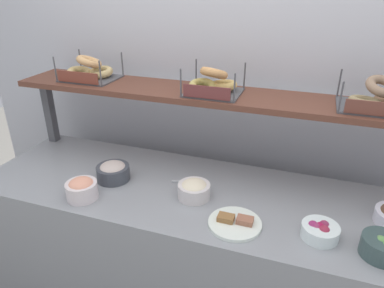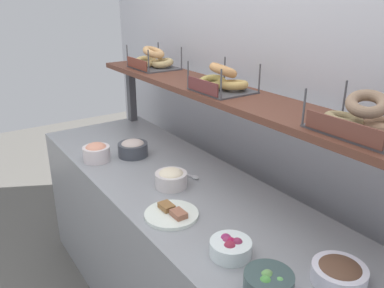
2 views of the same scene
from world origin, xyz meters
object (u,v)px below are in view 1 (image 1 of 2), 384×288
Objects in this scene: bowl_tuna_salad at (113,171)px; serving_plate_white at (235,223)px; bowl_potato_salad at (194,189)px; bagel_basket_plain at (90,71)px; bowl_lox_spread at (82,189)px; serving_spoon_near_plate at (195,181)px; bagel_basket_sesame at (213,84)px; bagel_basket_everything at (379,99)px; bowl_beet_salad at (320,231)px; bowl_veggie_mix at (382,247)px.

serving_plate_white is at bearing -13.16° from bowl_tuna_salad.
bagel_basket_plain reaches higher than bowl_potato_salad.
bowl_lox_spread reaches higher than serving_spoon_near_plate.
bowl_potato_salad is 0.91× the size of bowl_tuna_salad.
bagel_basket_plain is at bearing 132.89° from bowl_tuna_salad.
bagel_basket_sesame reaches higher than serving_plate_white.
serving_plate_white is 0.68× the size of bagel_basket_everything.
bowl_tuna_salad is at bearing 75.76° from bowl_lox_spread.
bagel_basket_plain is (-0.70, 0.20, 0.47)m from serving_spoon_near_plate.
bowl_potato_salad is at bearing -89.19° from bagel_basket_sesame.
bagel_basket_plain is 1.49m from bagel_basket_everything.
bowl_tuna_salad reaches higher than serving_spoon_near_plate.
bagel_basket_sesame is at bearing -2.29° from bagel_basket_plain.
bowl_tuna_salad is at bearing 166.84° from serving_plate_white.
bowl_beet_salad is at bearing -10.23° from bowl_potato_salad.
bagel_basket_sesame is (0.04, 0.17, 0.47)m from serving_spoon_near_plate.
bowl_lox_spread is 0.99× the size of bowl_beet_salad.
bowl_beet_salad is 0.54× the size of bagel_basket_sesame.
serving_spoon_near_plate is at bearing 135.20° from serving_plate_white.
bowl_tuna_salad is 0.61× the size of bagel_basket_sesame.
bowl_potato_salad is 1.00× the size of bowl_veggie_mix.
bowl_potato_salad is 0.68× the size of serving_plate_white.
bowl_potato_salad reaches higher than bowl_beet_salad.
bowl_beet_salad is (1.08, 0.08, -0.02)m from bowl_lox_spread.
bowl_veggie_mix is 1.26m from bowl_tuna_salad.
bowl_lox_spread reaches higher than bowl_beet_salad.
bowl_veggie_mix is at bearing -83.61° from bagel_basket_everything.
bowl_lox_spread is (-0.50, -0.18, 0.01)m from bowl_potato_salad.
bagel_basket_sesame is at bearing 144.98° from bowl_beet_salad.
bagel_basket_sesame reaches higher than serving_spoon_near_plate.
bowl_veggie_mix is 1.67m from bagel_basket_plain.
bagel_basket_everything is (0.51, 0.46, 0.47)m from serving_plate_white.
serving_plate_white is (-0.56, -0.00, -0.03)m from bowl_veggie_mix.
bagel_basket_everything is at bearing 13.83° from bowl_tuna_salad.
bowl_lox_spread is 0.88× the size of bowl_tuna_salad.
bowl_tuna_salad is 0.70m from serving_plate_white.
bowl_veggie_mix is 0.91× the size of bowl_tuna_salad.
bagel_basket_plain is 1.06× the size of bagel_basket_sesame.
bagel_basket_everything is (0.75, 0.01, -0.00)m from bagel_basket_sesame.
bagel_basket_everything is (1.20, 0.30, 0.43)m from bowl_tuna_salad.
bowl_beet_salad reaches higher than serving_plate_white.
bowl_tuna_salad is 1.31m from bagel_basket_everything.
serving_spoon_near_plate is 0.58× the size of bagel_basket_plain.
bagel_basket_everything reaches higher than bagel_basket_plain.
bowl_potato_salad reaches higher than serving_plate_white.
bowl_potato_salad reaches higher than bowl_veggie_mix.
serving_plate_white is at bearing -61.81° from bagel_basket_sesame.
bowl_lox_spread is at bearing -146.17° from serving_spoon_near_plate.
bowl_beet_salad is at bearing -20.84° from serving_spoon_near_plate.
bowl_lox_spread is 0.53× the size of bagel_basket_sesame.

